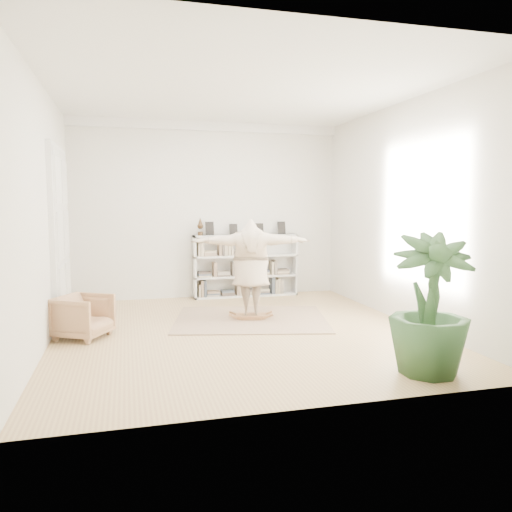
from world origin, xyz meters
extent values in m
plane|color=tan|center=(0.00, 0.00, 0.00)|extent=(6.00, 6.00, 0.00)
plane|color=silver|center=(0.00, 3.00, 1.80)|extent=(5.50, 0.00, 5.50)
plane|color=silver|center=(0.00, -3.00, 1.80)|extent=(5.50, 0.00, 5.50)
plane|color=silver|center=(-2.75, 0.00, 1.80)|extent=(0.00, 6.00, 6.00)
plane|color=silver|center=(2.75, 0.00, 1.80)|extent=(0.00, 6.00, 6.00)
plane|color=white|center=(0.00, 0.00, 3.60)|extent=(6.00, 6.00, 0.00)
cube|color=white|center=(0.00, 2.94, 3.51)|extent=(5.50, 0.12, 0.18)
cube|color=white|center=(-2.71, 1.30, 1.40)|extent=(0.08, 1.78, 2.92)
cube|color=silver|center=(-2.69, 0.90, 1.40)|extent=(0.06, 0.78, 2.80)
cube|color=silver|center=(-2.69, 1.70, 1.40)|extent=(0.06, 0.78, 2.80)
cube|color=silver|center=(-0.33, 2.81, 0.65)|extent=(0.04, 0.35, 1.30)
cube|color=silver|center=(1.83, 2.81, 0.65)|extent=(0.04, 0.35, 1.30)
cube|color=silver|center=(0.75, 2.96, 0.65)|extent=(2.20, 0.04, 1.30)
cube|color=silver|center=(0.75, 2.81, 0.02)|extent=(2.20, 0.35, 0.04)
cube|color=silver|center=(0.75, 2.81, 0.43)|extent=(2.20, 0.35, 0.04)
cube|color=silver|center=(0.75, 2.81, 0.86)|extent=(2.20, 0.35, 0.04)
cube|color=silver|center=(0.75, 2.81, 1.28)|extent=(2.20, 0.35, 0.04)
cube|color=black|center=(0.00, 2.85, 1.42)|extent=(0.18, 0.07, 0.24)
cube|color=black|center=(0.50, 2.85, 1.42)|extent=(0.18, 0.07, 0.24)
cube|color=black|center=(1.05, 2.85, 1.42)|extent=(0.18, 0.07, 0.24)
cube|color=black|center=(1.55, 2.85, 1.42)|extent=(0.18, 0.07, 0.24)
imported|color=tan|center=(-2.30, 0.19, 0.32)|extent=(0.94, 0.93, 0.63)
cube|color=tan|center=(0.33, 0.70, 0.01)|extent=(2.88, 2.51, 0.02)
cube|color=#97693C|center=(0.33, 0.70, 0.08)|extent=(0.56, 0.41, 0.03)
cube|color=#97693C|center=(0.33, 0.70, 0.04)|extent=(0.35, 0.13, 0.04)
cube|color=#97693C|center=(0.33, 0.70, 0.04)|extent=(0.35, 0.13, 0.04)
cube|color=#97693C|center=(0.33, 0.70, 0.08)|extent=(0.20, 0.09, 0.10)
cube|color=#97693C|center=(0.33, 0.70, 0.08)|extent=(0.20, 0.09, 0.10)
imported|color=#C9B397|center=(0.33, 0.70, 0.93)|extent=(2.04, 0.96, 1.60)
imported|color=#294C26|center=(1.65, -2.42, 0.81)|extent=(1.13, 1.13, 1.62)
camera|label=1|loc=(-1.67, -7.30, 1.95)|focal=35.00mm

